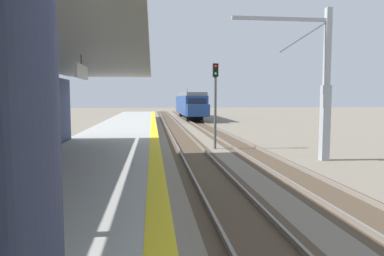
% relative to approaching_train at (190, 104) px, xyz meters
% --- Properties ---
extents(station_platform, '(5.00, 80.00, 0.91)m').
position_rel_approaching_train_xyz_m(station_platform, '(-7.80, -34.95, -1.73)').
color(station_platform, '#A8A8A3').
rests_on(station_platform, ground).
extents(track_pair_nearest_platform, '(2.34, 120.00, 0.16)m').
position_rel_approaching_train_xyz_m(track_pair_nearest_platform, '(-3.40, -30.95, -2.13)').
color(track_pair_nearest_platform, '#4C3D2D').
rests_on(track_pair_nearest_platform, ground).
extents(track_pair_middle, '(2.34, 120.00, 0.16)m').
position_rel_approaching_train_xyz_m(track_pair_middle, '(-0.00, -30.95, -2.13)').
color(track_pair_middle, '#4C3D2D').
rests_on(track_pair_middle, ground).
extents(approaching_train, '(2.93, 19.60, 4.76)m').
position_rel_approaching_train_xyz_m(approaching_train, '(0.00, 0.00, 0.00)').
color(approaching_train, navy).
rests_on(approaching_train, ground).
extents(commuter_person, '(0.59, 0.30, 1.67)m').
position_rel_approaching_train_xyz_m(commuter_person, '(-7.46, -46.14, -0.34)').
color(commuter_person, '#33384C').
rests_on(commuter_person, station_platform).
extents(rail_signal_post, '(0.32, 0.34, 5.20)m').
position_rel_approaching_train_xyz_m(rail_signal_post, '(-1.83, -31.07, 1.02)').
color(rail_signal_post, '#4C4C4C').
rests_on(rail_signal_post, ground).
extents(catenary_pylon_far_side, '(5.00, 0.40, 7.50)m').
position_rel_approaching_train_xyz_m(catenary_pylon_far_side, '(2.61, -35.55, 1.43)').
color(catenary_pylon_far_side, '#9EA3A8').
rests_on(catenary_pylon_far_side, ground).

